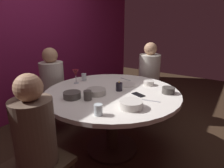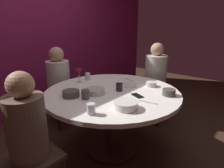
{
  "view_description": "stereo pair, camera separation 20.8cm",
  "coord_description": "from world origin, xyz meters",
  "px_view_note": "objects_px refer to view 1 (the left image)",
  "views": [
    {
      "loc": [
        -1.65,
        -1.11,
        1.44
      ],
      "look_at": [
        0.0,
        0.0,
        0.82
      ],
      "focal_mm": 30.84,
      "sensor_mm": 36.0,
      "label": 1
    },
    {
      "loc": [
        -1.52,
        -1.28,
        1.44
      ],
      "look_at": [
        0.0,
        0.0,
        0.82
      ],
      "focal_mm": 30.84,
      "sensor_mm": 36.0,
      "label": 2
    }
  ],
  "objects_px": {
    "seated_diner_right": "(149,73)",
    "cell_phone": "(138,95)",
    "wine_glass": "(76,73)",
    "dinner_plate": "(126,84)",
    "candle_holder": "(119,87)",
    "bowl_serving_large": "(149,83)",
    "bowl_rice_portion": "(131,104)",
    "seated_diner_left": "(35,134)",
    "cup_near_candle": "(84,77)",
    "bowl_salad_center": "(72,95)",
    "seated_diner_back": "(52,79)",
    "bowl_small_white": "(168,90)",
    "dining_table": "(112,102)",
    "cup_by_right_diner": "(88,95)",
    "cup_by_left_diner": "(98,110)",
    "bowl_sauce_side": "(96,92)"
  },
  "relations": [
    {
      "from": "bowl_serving_large",
      "to": "cup_by_right_diner",
      "type": "relative_size",
      "value": 1.32
    },
    {
      "from": "wine_glass",
      "to": "cup_by_right_diner",
      "type": "height_order",
      "value": "wine_glass"
    },
    {
      "from": "seated_diner_back",
      "to": "bowl_salad_center",
      "type": "relative_size",
      "value": 6.58
    },
    {
      "from": "bowl_serving_large",
      "to": "bowl_rice_portion",
      "type": "distance_m",
      "value": 0.71
    },
    {
      "from": "wine_glass",
      "to": "dinner_plate",
      "type": "xyz_separation_m",
      "value": [
        0.29,
        -0.55,
        -0.12
      ]
    },
    {
      "from": "dinner_plate",
      "to": "bowl_sauce_side",
      "type": "xyz_separation_m",
      "value": [
        -0.45,
        0.1,
        0.02
      ]
    },
    {
      "from": "bowl_rice_portion",
      "to": "wine_glass",
      "type": "bearing_deg",
      "value": 74.02
    },
    {
      "from": "dinner_plate",
      "to": "bowl_salad_center",
      "type": "height_order",
      "value": "bowl_salad_center"
    },
    {
      "from": "candle_holder",
      "to": "cup_near_candle",
      "type": "height_order",
      "value": "candle_holder"
    },
    {
      "from": "bowl_rice_portion",
      "to": "cup_near_candle",
      "type": "distance_m",
      "value": 1.0
    },
    {
      "from": "cell_phone",
      "to": "bowl_serving_large",
      "type": "xyz_separation_m",
      "value": [
        0.37,
        0.05,
        0.02
      ]
    },
    {
      "from": "seated_diner_back",
      "to": "bowl_small_white",
      "type": "height_order",
      "value": "seated_diner_back"
    },
    {
      "from": "dinner_plate",
      "to": "bowl_rice_portion",
      "type": "xyz_separation_m",
      "value": [
        -0.55,
        -0.37,
        0.03
      ]
    },
    {
      "from": "seated_diner_right",
      "to": "seated_diner_left",
      "type": "bearing_deg",
      "value": 0.0
    },
    {
      "from": "bowl_salad_center",
      "to": "bowl_rice_portion",
      "type": "distance_m",
      "value": 0.61
    },
    {
      "from": "dinner_plate",
      "to": "bowl_serving_large",
      "type": "height_order",
      "value": "bowl_serving_large"
    },
    {
      "from": "candle_holder",
      "to": "cup_by_left_diner",
      "type": "height_order",
      "value": "candle_holder"
    },
    {
      "from": "bowl_rice_portion",
      "to": "seated_diner_right",
      "type": "bearing_deg",
      "value": 16.84
    },
    {
      "from": "bowl_salad_center",
      "to": "cup_near_candle",
      "type": "distance_m",
      "value": 0.62
    },
    {
      "from": "wine_glass",
      "to": "dinner_plate",
      "type": "distance_m",
      "value": 0.63
    },
    {
      "from": "cell_phone",
      "to": "seated_diner_back",
      "type": "bearing_deg",
      "value": -65.81
    },
    {
      "from": "dining_table",
      "to": "cup_by_right_diner",
      "type": "bearing_deg",
      "value": 171.46
    },
    {
      "from": "wine_glass",
      "to": "bowl_sauce_side",
      "type": "distance_m",
      "value": 0.48
    },
    {
      "from": "dinner_plate",
      "to": "cup_by_right_diner",
      "type": "distance_m",
      "value": 0.62
    },
    {
      "from": "bowl_serving_large",
      "to": "bowl_salad_center",
      "type": "distance_m",
      "value": 0.94
    },
    {
      "from": "bowl_small_white",
      "to": "bowl_rice_portion",
      "type": "bearing_deg",
      "value": 165.01
    },
    {
      "from": "cup_by_left_diner",
      "to": "dinner_plate",
      "type": "bearing_deg",
      "value": 14.57
    },
    {
      "from": "bowl_rice_portion",
      "to": "dinner_plate",
      "type": "bearing_deg",
      "value": 33.78
    },
    {
      "from": "candle_holder",
      "to": "cell_phone",
      "type": "xyz_separation_m",
      "value": [
        -0.01,
        -0.24,
        -0.04
      ]
    },
    {
      "from": "dinner_plate",
      "to": "bowl_salad_center",
      "type": "bearing_deg",
      "value": 160.86
    },
    {
      "from": "cell_phone",
      "to": "bowl_sauce_side",
      "type": "bearing_deg",
      "value": -37.07
    },
    {
      "from": "seated_diner_left",
      "to": "bowl_small_white",
      "type": "xyz_separation_m",
      "value": [
        1.24,
        -0.53,
        0.06
      ]
    },
    {
      "from": "candle_holder",
      "to": "wine_glass",
      "type": "relative_size",
      "value": 0.62
    },
    {
      "from": "seated_diner_left",
      "to": "cup_near_candle",
      "type": "distance_m",
      "value": 1.23
    },
    {
      "from": "candle_holder",
      "to": "dinner_plate",
      "type": "bearing_deg",
      "value": 9.42
    },
    {
      "from": "cell_phone",
      "to": "cup_near_candle",
      "type": "xyz_separation_m",
      "value": [
        0.08,
        0.83,
        0.04
      ]
    },
    {
      "from": "wine_glass",
      "to": "seated_diner_back",
      "type": "bearing_deg",
      "value": 88.3
    },
    {
      "from": "wine_glass",
      "to": "cell_phone",
      "type": "relative_size",
      "value": 1.26
    },
    {
      "from": "candle_holder",
      "to": "bowl_small_white",
      "type": "relative_size",
      "value": 0.83
    },
    {
      "from": "seated_diner_right",
      "to": "cell_phone",
      "type": "distance_m",
      "value": 1.0
    },
    {
      "from": "cup_near_candle",
      "to": "cup_by_left_diner",
      "type": "bearing_deg",
      "value": -131.55
    },
    {
      "from": "candle_holder",
      "to": "bowl_rice_portion",
      "type": "distance_m",
      "value": 0.47
    },
    {
      "from": "cell_phone",
      "to": "bowl_rice_portion",
      "type": "xyz_separation_m",
      "value": [
        -0.32,
        -0.09,
        0.03
      ]
    },
    {
      "from": "candle_holder",
      "to": "bowl_salad_center",
      "type": "distance_m",
      "value": 0.52
    },
    {
      "from": "dining_table",
      "to": "seated_diner_back",
      "type": "bearing_deg",
      "value": 90.0
    },
    {
      "from": "cell_phone",
      "to": "cup_near_candle",
      "type": "relative_size",
      "value": 1.51
    },
    {
      "from": "dining_table",
      "to": "seated_diner_back",
      "type": "height_order",
      "value": "seated_diner_back"
    },
    {
      "from": "wine_glass",
      "to": "seated_diner_right",
      "type": "bearing_deg",
      "value": -27.23
    },
    {
      "from": "cup_near_candle",
      "to": "bowl_rice_portion",
      "type": "bearing_deg",
      "value": -114.0
    },
    {
      "from": "seated_diner_left",
      "to": "dining_table",
      "type": "bearing_deg",
      "value": 0.0
    }
  ]
}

